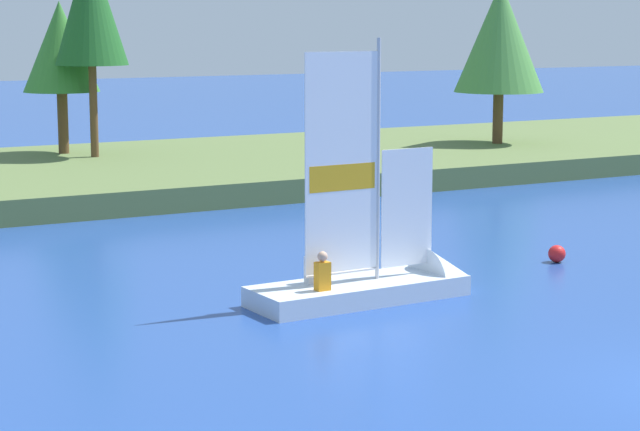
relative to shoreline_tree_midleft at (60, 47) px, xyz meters
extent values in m
cube|color=#5B703D|center=(0.97, -3.73, -4.24)|extent=(80.00, 13.72, 0.75)
cylinder|color=brown|center=(0.00, 0.00, -2.73)|extent=(0.38, 0.38, 2.26)
cone|color=#387F33|center=(0.00, 0.00, 0.04)|extent=(2.77, 2.77, 3.27)
cylinder|color=brown|center=(0.63, -1.65, -2.23)|extent=(0.28, 0.28, 3.27)
cone|color=#1E5B23|center=(0.63, -1.65, 1.55)|extent=(2.58, 2.58, 4.29)
cylinder|color=brown|center=(16.17, -4.83, -2.84)|extent=(0.41, 0.41, 2.04)
cone|color=#47893D|center=(16.17, -4.83, 0.33)|extent=(3.52, 3.52, 4.30)
cube|color=silver|center=(-0.87, -22.54, -4.41)|extent=(4.55, 1.71, 0.41)
cone|color=silver|center=(1.38, -22.46, -4.41)|extent=(1.18, 1.43, 1.39)
cylinder|color=#B7B7BC|center=(-0.42, -22.53, -1.79)|extent=(0.08, 0.08, 4.83)
cube|color=white|center=(-1.26, -22.56, -1.79)|extent=(1.69, 0.09, 4.32)
cube|color=orange|center=(-1.26, -22.56, -2.08)|extent=(1.52, 0.09, 0.52)
cube|color=white|center=(0.31, -22.50, -2.80)|extent=(1.24, 0.08, 2.41)
cylinder|color=#B7B7BC|center=(-1.26, -22.56, -3.99)|extent=(1.69, 0.12, 0.06)
cube|color=orange|center=(-1.90, -22.92, -3.93)|extent=(0.29, 0.21, 0.56)
sphere|color=tan|center=(-1.90, -22.92, -3.54)|extent=(0.20, 0.20, 0.20)
cube|color=silver|center=(-1.75, -22.24, -3.94)|extent=(0.29, 0.21, 0.54)
sphere|color=tan|center=(-1.75, -22.24, -3.56)|extent=(0.20, 0.20, 0.20)
sphere|color=red|center=(5.16, -21.49, -4.41)|extent=(0.41, 0.41, 0.41)
camera|label=1|loc=(-12.84, -42.52, 0.95)|focal=66.66mm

